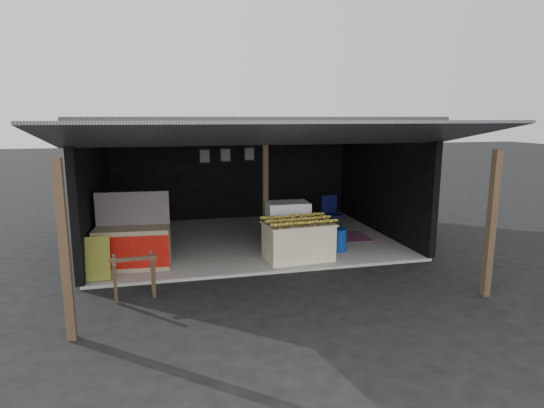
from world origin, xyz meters
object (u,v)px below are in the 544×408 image
object	(u,v)px
white_crate	(288,225)
neighbor_stall	(133,246)
sawhorse	(134,273)
water_barrel	(339,241)
banana_table	(298,241)
plastic_chair	(331,211)

from	to	relation	value
white_crate	neighbor_stall	xyz separation A→B (m)	(-3.38, -0.69, -0.08)
sawhorse	water_barrel	world-z (taller)	sawhorse
banana_table	white_crate	bearing A→B (deg)	83.96
neighbor_stall	sawhorse	bearing A→B (deg)	-81.76
sawhorse	neighbor_stall	bearing A→B (deg)	87.98
banana_table	plastic_chair	world-z (taller)	plastic_chair
neighbor_stall	plastic_chair	distance (m)	5.17
banana_table	neighbor_stall	xyz separation A→B (m)	(-3.35, 0.25, 0.06)
banana_table	neighbor_stall	distance (m)	3.36
neighbor_stall	sawhorse	distance (m)	1.55
sawhorse	plastic_chair	xyz separation A→B (m)	(4.74, 3.33, 0.15)
white_crate	sawhorse	xyz separation A→B (m)	(-3.27, -2.23, -0.12)
neighbor_stall	sawhorse	xyz separation A→B (m)	(0.11, -1.55, -0.04)
water_barrel	banana_table	bearing A→B (deg)	-162.56
neighbor_stall	plastic_chair	size ratio (longest dim) A/B	1.57
banana_table	sawhorse	bearing A→B (deg)	-162.67
banana_table	neighbor_stall	bearing A→B (deg)	171.28
banana_table	water_barrel	world-z (taller)	banana_table
banana_table	water_barrel	bearing A→B (deg)	12.99
neighbor_stall	sawhorse	world-z (taller)	neighbor_stall
white_crate	plastic_chair	distance (m)	1.84
white_crate	water_barrel	xyz separation A→B (m)	(1.02, -0.61, -0.28)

